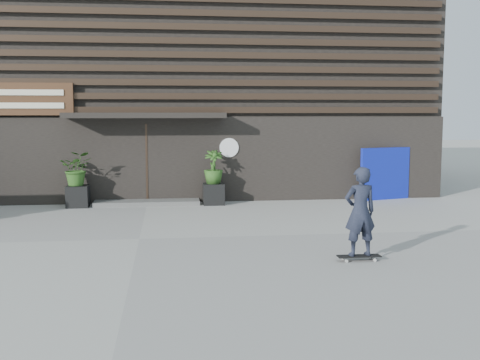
{
  "coord_description": "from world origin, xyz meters",
  "views": [
    {
      "loc": [
        0.64,
        -12.12,
        2.65
      ],
      "look_at": [
        2.24,
        0.96,
        1.1
      ],
      "focal_mm": 43.57,
      "sensor_mm": 36.0,
      "label": 1
    }
  ],
  "objects": [
    {
      "name": "building",
      "position": [
        -0.0,
        9.96,
        3.99
      ],
      "size": [
        18.0,
        11.0,
        8.0
      ],
      "color": "black",
      "rests_on": "ground"
    },
    {
      "name": "blue_tarp",
      "position": [
        7.12,
        4.7,
        0.79
      ],
      "size": [
        1.65,
        0.55,
        1.57
      ],
      "primitive_type": "cube",
      "rotation": [
        0.0,
        0.0,
        0.26
      ],
      "color": "#0C189E",
      "rests_on": "ground"
    },
    {
      "name": "ground",
      "position": [
        0.0,
        0.0,
        0.0
      ],
      "size": [
        80.0,
        80.0,
        0.0
      ],
      "primitive_type": "plane",
      "color": "#9B9993",
      "rests_on": "ground"
    },
    {
      "name": "bamboo_left",
      "position": [
        -1.9,
        4.4,
        1.08
      ],
      "size": [
        0.86,
        0.75,
        0.96
      ],
      "primitive_type": "imported",
      "color": "#2D591E",
      "rests_on": "planter_pot_left"
    },
    {
      "name": "planter_pot_right",
      "position": [
        1.9,
        4.4,
        0.3
      ],
      "size": [
        0.6,
        0.6,
        0.6
      ],
      "primitive_type": "cube",
      "color": "black",
      "rests_on": "ground"
    },
    {
      "name": "entrance_step",
      "position": [
        0.0,
        4.6,
        0.06
      ],
      "size": [
        3.0,
        0.8,
        0.12
      ],
      "primitive_type": "cube",
      "color": "#52514F",
      "rests_on": "ground"
    },
    {
      "name": "planter_pot_left",
      "position": [
        -1.9,
        4.4,
        0.3
      ],
      "size": [
        0.6,
        0.6,
        0.6
      ],
      "primitive_type": "cube",
      "color": "black",
      "rests_on": "ground"
    },
    {
      "name": "skateboarder",
      "position": [
        3.99,
        -2.29,
        0.88
      ],
      "size": [
        0.78,
        0.44,
        1.69
      ],
      "color": "black",
      "rests_on": "ground"
    },
    {
      "name": "bamboo_right",
      "position": [
        1.9,
        4.4,
        1.08
      ],
      "size": [
        0.54,
        0.54,
        0.96
      ],
      "primitive_type": "imported",
      "color": "#2D591E",
      "rests_on": "planter_pot_right"
    }
  ]
}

